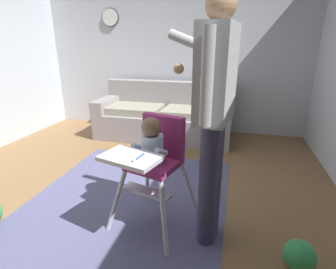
{
  "coord_description": "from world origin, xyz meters",
  "views": [
    {
      "loc": [
        1.07,
        -1.89,
        1.44
      ],
      "look_at": [
        0.59,
        -0.02,
        0.77
      ],
      "focal_mm": 27.94,
      "sensor_mm": 36.0,
      "label": 1
    }
  ],
  "objects_px": {
    "high_chair": "(154,152)",
    "adult_standing": "(213,114)",
    "couch": "(165,117)",
    "toy_ball": "(299,256)",
    "wall_clock": "(110,17)"
  },
  "relations": [
    {
      "from": "couch",
      "to": "wall_clock",
      "type": "distance_m",
      "value": 1.93
    },
    {
      "from": "couch",
      "to": "toy_ball",
      "type": "distance_m",
      "value": 2.85
    },
    {
      "from": "couch",
      "to": "toy_ball",
      "type": "bearing_deg",
      "value": 33.39
    },
    {
      "from": "adult_standing",
      "to": "wall_clock",
      "type": "distance_m",
      "value": 3.45
    },
    {
      "from": "toy_ball",
      "to": "wall_clock",
      "type": "bearing_deg",
      "value": 132.84
    },
    {
      "from": "couch",
      "to": "adult_standing",
      "type": "height_order",
      "value": "adult_standing"
    },
    {
      "from": "toy_ball",
      "to": "wall_clock",
      "type": "distance_m",
      "value": 4.26
    },
    {
      "from": "adult_standing",
      "to": "toy_ball",
      "type": "relative_size",
      "value": 8.29
    },
    {
      "from": "couch",
      "to": "high_chair",
      "type": "distance_m",
      "value": 2.21
    },
    {
      "from": "couch",
      "to": "toy_ball",
      "type": "relative_size",
      "value": 9.99
    },
    {
      "from": "adult_standing",
      "to": "couch",
      "type": "bearing_deg",
      "value": -58.83
    },
    {
      "from": "high_chair",
      "to": "toy_ball",
      "type": "height_order",
      "value": "high_chair"
    },
    {
      "from": "adult_standing",
      "to": "toy_ball",
      "type": "xyz_separation_m",
      "value": [
        0.63,
        -0.17,
        -0.89
      ]
    },
    {
      "from": "high_chair",
      "to": "adult_standing",
      "type": "bearing_deg",
      "value": 96.96
    },
    {
      "from": "couch",
      "to": "toy_ball",
      "type": "xyz_separation_m",
      "value": [
        1.56,
        -2.37,
        -0.22
      ]
    }
  ]
}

